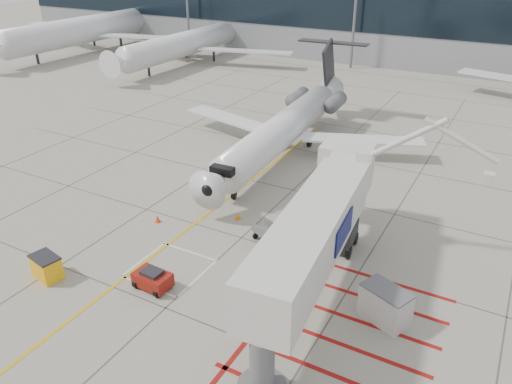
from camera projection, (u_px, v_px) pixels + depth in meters
The scene contains 12 objects.
ground_plane at pixel (207, 269), 29.69m from camera, with size 260.00×260.00×0.00m, color #9F9A89.
regional_jet at pixel (273, 120), 41.75m from camera, with size 24.54×30.94×8.11m, color white, non-canonical shape.
jet_bridge at pixel (311, 244), 25.32m from camera, with size 8.86×18.70×7.48m, color silver, non-canonical shape.
pushback_tug at pixel (153, 279), 27.88m from camera, with size 2.08×1.30×1.21m, color maroon, non-canonical shape.
spill_bin at pixel (46, 267), 28.67m from camera, with size 1.68×1.12×1.46m, color #FAAF0D, non-canonical shape.
baggage_cart at pixel (268, 233), 32.25m from camera, with size 1.88×1.19×1.19m, color #5B5B60, non-canonical shape.
ground_power_unit at pixel (385, 305), 25.33m from camera, with size 2.44×1.42×1.93m, color beige, non-canonical shape.
cone_nose at pixel (157, 219), 34.53m from camera, with size 0.38×0.38×0.53m, color #F4400C.
cone_side at pixel (238, 216), 34.90m from camera, with size 0.39×0.39×0.54m, color orange.
terminal_glass_band at pixel (506, 21), 65.43m from camera, with size 180.00×0.10×6.00m, color black.
bg_aircraft_a at pixel (94, 10), 85.89m from camera, with size 39.44×43.82×13.15m, color silver, non-canonical shape.
bg_aircraft_b at pixel (192, 26), 77.57m from camera, with size 32.74×36.37×10.91m, color silver, non-canonical shape.
Camera 1 is at (14.32, -19.95, 17.56)m, focal length 35.00 mm.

